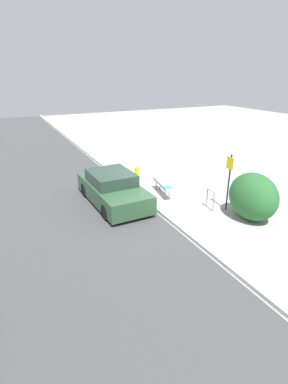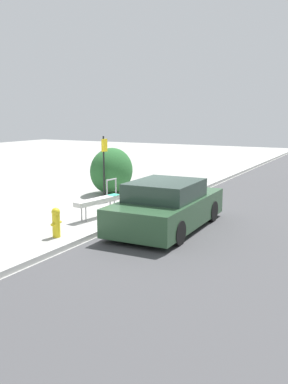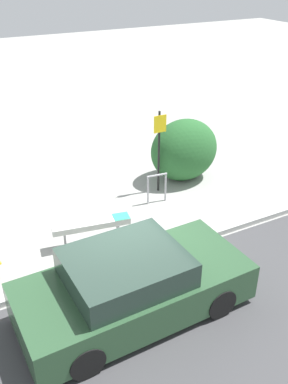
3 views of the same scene
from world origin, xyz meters
name	(u,v)px [view 1 (image 1 of 3)]	position (x,y,z in m)	size (l,w,h in m)	color
ground_plane	(145,201)	(0.00, 0.00, 0.00)	(60.00, 60.00, 0.00)	#9E9E99
road_strip	(19,225)	(0.00, -5.15, 0.00)	(60.00, 10.00, 0.01)	#424244
curb	(145,199)	(0.00, 0.00, 0.07)	(60.00, 0.20, 0.13)	#B7B7B2
bench	(163,184)	(-0.28, 1.02, 0.52)	(1.77, 0.62, 0.60)	gray
bike_rack	(210,198)	(1.93, 1.98, 0.50)	(0.55, 0.11, 0.83)	#99999E
sign_post	(229,178)	(2.29, 2.52, 1.38)	(0.36, 0.08, 2.30)	black
fire_hydrant	(137,173)	(-2.50, 0.79, 0.41)	(0.36, 0.22, 0.77)	gold
shrub_hedge	(253,197)	(3.30, 2.85, 0.90)	(2.02, 1.50, 1.80)	#28602D
parked_car_near	(113,189)	(-0.41, -1.32, 0.62)	(4.23, 1.97, 1.33)	black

